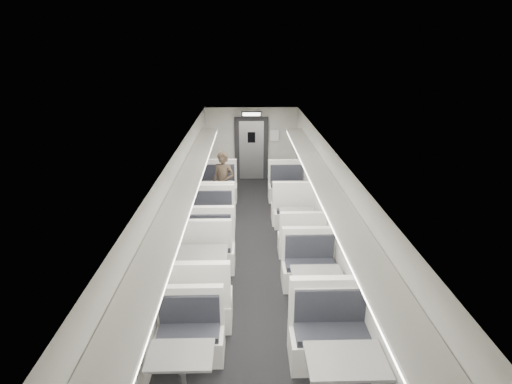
{
  "coord_description": "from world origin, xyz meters",
  "views": [
    {
      "loc": [
        -0.16,
        -6.94,
        4.29
      ],
      "look_at": [
        0.05,
        1.81,
        1.05
      ],
      "focal_mm": 28.0,
      "sensor_mm": 36.0,
      "label": 1
    }
  ],
  "objects_px": {
    "exit_sign": "(251,114)",
    "booth_right_c": "(316,292)",
    "booth_left_a": "(216,197)",
    "booth_left_d": "(182,375)",
    "booth_left_b": "(209,233)",
    "booth_right_a": "(289,197)",
    "passenger": "(223,183)",
    "booth_right_b": "(297,225)",
    "booth_left_c": "(201,272)",
    "vestibule_door": "(251,149)"
  },
  "relations": [
    {
      "from": "booth_left_b",
      "to": "booth_left_d",
      "type": "bearing_deg",
      "value": -90.0
    },
    {
      "from": "booth_left_c",
      "to": "booth_left_d",
      "type": "xyz_separation_m",
      "value": [
        0.0,
        -2.33,
        -0.07
      ]
    },
    {
      "from": "booth_left_a",
      "to": "booth_right_b",
      "type": "bearing_deg",
      "value": -40.45
    },
    {
      "from": "booth_left_a",
      "to": "booth_left_b",
      "type": "relative_size",
      "value": 1.0
    },
    {
      "from": "booth_right_b",
      "to": "vestibule_door",
      "type": "bearing_deg",
      "value": 102.66
    },
    {
      "from": "booth_left_b",
      "to": "booth_left_c",
      "type": "bearing_deg",
      "value": -90.0
    },
    {
      "from": "booth_right_a",
      "to": "exit_sign",
      "type": "distance_m",
      "value": 3.1
    },
    {
      "from": "booth_left_c",
      "to": "booth_right_b",
      "type": "xyz_separation_m",
      "value": [
        2.0,
        2.14,
        -0.07
      ]
    },
    {
      "from": "booth_left_a",
      "to": "booth_right_c",
      "type": "xyz_separation_m",
      "value": [
        2.0,
        -4.42,
        -0.02
      ]
    },
    {
      "from": "booth_left_b",
      "to": "booth_right_b",
      "type": "bearing_deg",
      "value": 13.73
    },
    {
      "from": "booth_left_b",
      "to": "booth_left_d",
      "type": "distance_m",
      "value": 3.97
    },
    {
      "from": "booth_right_b",
      "to": "exit_sign",
      "type": "relative_size",
      "value": 3.19
    },
    {
      "from": "booth_left_a",
      "to": "booth_right_c",
      "type": "distance_m",
      "value": 4.85
    },
    {
      "from": "booth_left_c",
      "to": "exit_sign",
      "type": "height_order",
      "value": "exit_sign"
    },
    {
      "from": "booth_left_b",
      "to": "booth_right_c",
      "type": "bearing_deg",
      "value": -48.0
    },
    {
      "from": "booth_left_b",
      "to": "exit_sign",
      "type": "height_order",
      "value": "exit_sign"
    },
    {
      "from": "booth_left_a",
      "to": "booth_left_d",
      "type": "relative_size",
      "value": 1.11
    },
    {
      "from": "booth_left_c",
      "to": "booth_left_d",
      "type": "relative_size",
      "value": 1.18
    },
    {
      "from": "booth_right_a",
      "to": "passenger",
      "type": "relative_size",
      "value": 1.27
    },
    {
      "from": "booth_right_c",
      "to": "exit_sign",
      "type": "bearing_deg",
      "value": 98.52
    },
    {
      "from": "passenger",
      "to": "vestibule_door",
      "type": "distance_m",
      "value": 3.02
    },
    {
      "from": "booth_right_a",
      "to": "exit_sign",
      "type": "bearing_deg",
      "value": 113.98
    },
    {
      "from": "passenger",
      "to": "booth_left_c",
      "type": "bearing_deg",
      "value": -70.0
    },
    {
      "from": "booth_left_a",
      "to": "booth_left_c",
      "type": "distance_m",
      "value": 3.84
    },
    {
      "from": "booth_left_b",
      "to": "booth_right_c",
      "type": "xyz_separation_m",
      "value": [
        2.0,
        -2.22,
        -0.02
      ]
    },
    {
      "from": "passenger",
      "to": "vestibule_door",
      "type": "relative_size",
      "value": 0.81
    },
    {
      "from": "booth_left_d",
      "to": "passenger",
      "type": "bearing_deg",
      "value": 87.92
    },
    {
      "from": "exit_sign",
      "to": "passenger",
      "type": "bearing_deg",
      "value": -107.85
    },
    {
      "from": "booth_left_a",
      "to": "passenger",
      "type": "distance_m",
      "value": 0.54
    },
    {
      "from": "booth_right_a",
      "to": "exit_sign",
      "type": "xyz_separation_m",
      "value": [
        -1.0,
        2.25,
        1.89
      ]
    },
    {
      "from": "booth_left_b",
      "to": "booth_right_a",
      "type": "height_order",
      "value": "booth_left_b"
    },
    {
      "from": "booth_left_c",
      "to": "vestibule_door",
      "type": "height_order",
      "value": "vestibule_door"
    },
    {
      "from": "booth_left_c",
      "to": "passenger",
      "type": "relative_size",
      "value": 1.38
    },
    {
      "from": "passenger",
      "to": "exit_sign",
      "type": "distance_m",
      "value": 2.92
    },
    {
      "from": "booth_left_a",
      "to": "exit_sign",
      "type": "bearing_deg",
      "value": 66.11
    },
    {
      "from": "booth_left_d",
      "to": "vestibule_door",
      "type": "relative_size",
      "value": 0.95
    },
    {
      "from": "vestibule_door",
      "to": "booth_left_a",
      "type": "bearing_deg",
      "value": -110.01
    },
    {
      "from": "booth_left_c",
      "to": "booth_left_d",
      "type": "height_order",
      "value": "booth_left_c"
    },
    {
      "from": "booth_right_a",
      "to": "passenger",
      "type": "bearing_deg",
      "value": -174.24
    },
    {
      "from": "booth_left_a",
      "to": "vestibule_door",
      "type": "bearing_deg",
      "value": 69.99
    },
    {
      "from": "exit_sign",
      "to": "booth_right_c",
      "type": "bearing_deg",
      "value": -81.48
    },
    {
      "from": "booth_right_b",
      "to": "booth_right_c",
      "type": "xyz_separation_m",
      "value": [
        0.0,
        -2.71,
        0.02
      ]
    },
    {
      "from": "booth_left_d",
      "to": "booth_right_c",
      "type": "xyz_separation_m",
      "value": [
        2.0,
        1.75,
        0.02
      ]
    },
    {
      "from": "booth_left_b",
      "to": "passenger",
      "type": "height_order",
      "value": "passenger"
    },
    {
      "from": "booth_left_c",
      "to": "booth_right_a",
      "type": "distance_m",
      "value": 4.34
    },
    {
      "from": "booth_right_c",
      "to": "vestibule_door",
      "type": "height_order",
      "value": "vestibule_door"
    },
    {
      "from": "booth_left_a",
      "to": "passenger",
      "type": "height_order",
      "value": "passenger"
    },
    {
      "from": "booth_left_b",
      "to": "booth_left_d",
      "type": "xyz_separation_m",
      "value": [
        0.0,
        -3.97,
        -0.04
      ]
    },
    {
      "from": "booth_right_b",
      "to": "exit_sign",
      "type": "distance_m",
      "value": 4.52
    },
    {
      "from": "exit_sign",
      "to": "booth_right_a",
      "type": "bearing_deg",
      "value": -66.02
    }
  ]
}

